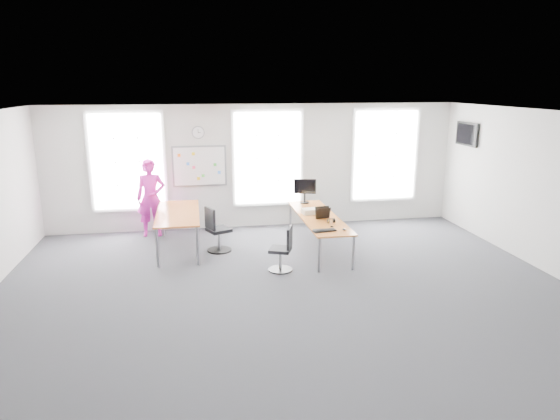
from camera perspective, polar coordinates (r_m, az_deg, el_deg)
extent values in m
plane|color=#2B2B31|center=(8.82, 0.58, -8.89)|extent=(10.00, 10.00, 0.00)
plane|color=white|center=(8.12, 0.63, 10.96)|extent=(10.00, 10.00, 0.00)
plane|color=silver|center=(12.22, -2.82, 4.99)|extent=(10.00, 0.00, 10.00)
plane|color=silver|center=(4.67, 9.71, -10.89)|extent=(10.00, 0.00, 10.00)
plane|color=silver|center=(10.46, 28.65, 1.66)|extent=(0.00, 10.00, 10.00)
cube|color=silver|center=(12.17, -17.04, 5.30)|extent=(1.60, 0.06, 2.20)
cube|color=silver|center=(12.20, -1.41, 5.94)|extent=(1.60, 0.06, 2.20)
cube|color=silver|center=(12.98, 11.88, 6.15)|extent=(1.60, 0.06, 2.20)
cube|color=#B87431|center=(10.70, 4.42, -0.77)|extent=(0.78, 2.94, 0.03)
cylinder|color=gray|center=(9.42, 4.52, -5.16)|extent=(0.05, 0.05, 0.69)
cylinder|color=gray|center=(9.60, 8.37, -4.89)|extent=(0.05, 0.05, 0.69)
cylinder|color=gray|center=(12.04, 1.21, -0.77)|extent=(0.05, 0.05, 0.69)
cylinder|color=gray|center=(12.19, 4.28, -0.63)|extent=(0.05, 0.05, 0.69)
cube|color=#B87431|center=(10.80, -11.60, -0.34)|extent=(0.89, 2.23, 0.03)
cylinder|color=gray|center=(9.92, -13.87, -4.23)|extent=(0.06, 0.06, 0.78)
cylinder|color=gray|center=(9.89, -9.39, -4.06)|extent=(0.06, 0.06, 0.78)
cylinder|color=gray|center=(11.94, -13.24, -1.05)|extent=(0.06, 0.06, 0.78)
cylinder|color=gray|center=(11.92, -9.53, -0.89)|extent=(0.06, 0.06, 0.78)
cylinder|color=black|center=(9.60, 0.04, -6.82)|extent=(0.46, 0.46, 0.03)
cylinder|color=gray|center=(9.53, 0.04, -5.71)|extent=(0.05, 0.05, 0.37)
cube|color=black|center=(9.46, 0.04, -4.55)|extent=(0.51, 0.51, 0.06)
cube|color=black|center=(9.35, 1.10, -3.18)|extent=(0.18, 0.36, 0.40)
cylinder|color=black|center=(10.76, -6.93, -4.56)|extent=(0.52, 0.52, 0.03)
cylinder|color=gray|center=(10.69, -6.96, -3.43)|extent=(0.06, 0.06, 0.42)
cube|color=black|center=(10.62, -7.00, -2.26)|extent=(0.58, 0.58, 0.07)
cube|color=black|center=(10.46, -8.01, -0.97)|extent=(0.22, 0.40, 0.45)
imported|color=#DE23AD|center=(11.89, -14.53, 1.34)|extent=(0.66, 0.43, 1.80)
cube|color=white|center=(12.10, -9.19, 4.97)|extent=(1.20, 0.03, 0.90)
cylinder|color=gray|center=(11.99, -9.34, 8.74)|extent=(0.30, 0.04, 0.30)
cube|color=black|center=(12.77, 20.60, 8.13)|extent=(0.06, 0.90, 0.55)
cube|color=black|center=(9.61, 5.10, -2.36)|extent=(0.48, 0.25, 0.02)
ellipsoid|color=black|center=(9.70, 7.33, -2.22)|extent=(0.09, 0.12, 0.04)
cylinder|color=black|center=(9.92, 5.95, -1.91)|extent=(0.08, 0.08, 0.01)
cylinder|color=black|center=(10.17, 5.51, -1.27)|extent=(0.04, 0.08, 0.08)
cylinder|color=black|center=(10.20, 6.19, -1.23)|extent=(0.04, 0.08, 0.08)
cylinder|color=gold|center=(10.17, 5.51, -1.27)|extent=(0.01, 0.09, 0.09)
cube|color=black|center=(10.17, 5.86, -1.01)|extent=(0.14, 0.02, 0.01)
cube|color=black|center=(10.51, 4.86, -0.26)|extent=(0.31, 0.10, 0.25)
cube|color=orange|center=(10.44, 4.96, -0.40)|extent=(0.30, 0.12, 0.23)
cube|color=black|center=(10.43, 4.98, -0.37)|extent=(0.32, 0.12, 0.24)
cube|color=beige|center=(10.84, 3.49, -0.15)|extent=(0.37, 0.29, 0.12)
cylinder|color=black|center=(11.83, 2.83, 0.85)|extent=(0.21, 0.21, 0.02)
cylinder|color=black|center=(11.81, 2.84, 1.35)|extent=(0.04, 0.04, 0.21)
cube|color=black|center=(11.74, 2.87, 2.72)|extent=(0.51, 0.15, 0.35)
cube|color=black|center=(11.72, 2.89, 2.70)|extent=(0.47, 0.11, 0.31)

